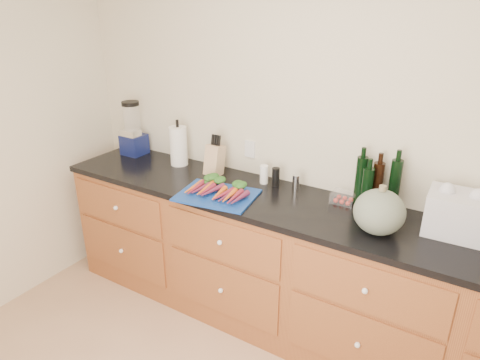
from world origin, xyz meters
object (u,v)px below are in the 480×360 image
Objects in this scene: carrots at (220,189)px; squash at (379,212)px; blender_appliance at (133,132)px; knife_block at (215,160)px; cutting_board at (217,195)px; tomato_box at (344,198)px; paper_towel at (179,146)px.

squash is at bearing 2.16° from carrots.
squash is at bearing -6.87° from blender_appliance.
knife_block is at bearing 169.50° from squash.
cutting_board is 2.25× the size of knife_block.
tomato_box is (1.74, 0.01, -0.15)m from blender_appliance.
blender_appliance is 2.00× the size of knife_block.
cutting_board is 0.79m from tomato_box.
carrots is 1.07m from blender_appliance.
blender_appliance is at bearing 178.74° from knife_block.
carrots is at bearing -49.46° from knife_block.
squash is 1.27× the size of knife_block.
tomato_box is at bearing 137.05° from squash.
paper_towel reaches higher than cutting_board.
blender_appliance is 1.75m from tomato_box.
squash is 0.38m from tomato_box.
cutting_board is 1.00m from squash.
tomato_box is (-0.27, 0.26, -0.09)m from squash.
squash is 0.92× the size of paper_towel.
paper_towel is at bearing 0.29° from blender_appliance.
blender_appliance is 1.46× the size of paper_towel.
blender_appliance reaches higher than cutting_board.
paper_towel reaches higher than squash.
squash is at bearing -10.50° from knife_block.
paper_towel is (-0.57, 0.32, 0.14)m from cutting_board.
paper_towel is at bearing 171.05° from squash.
cutting_board is 1.65× the size of paper_towel.
carrots is 2.69× the size of tomato_box.
paper_towel reaches higher than tomato_box.
tomato_box is at bearing 1.82° from knife_block.
paper_towel reaches higher than carrots.
cutting_board is 1.13× the size of blender_appliance.
blender_appliance reaches higher than tomato_box.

